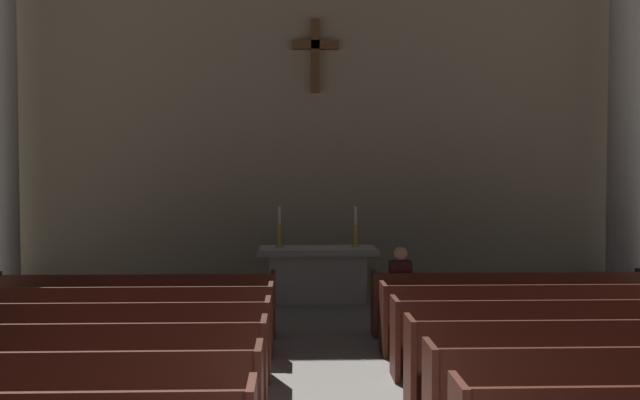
{
  "coord_description": "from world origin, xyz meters",
  "views": [
    {
      "loc": [
        -0.44,
        -4.22,
        2.47
      ],
      "look_at": [
        0.0,
        8.38,
        1.93
      ],
      "focal_mm": 42.51,
      "sensor_mm": 36.0,
      "label": 1
    }
  ],
  "objects_px": {
    "pew_left_row_4": "(63,367)",
    "pew_left_row_7": "(134,305)",
    "pew_right_row_6": "(535,318)",
    "pew_left_row_6": "(116,321)",
    "candlestick_right": "(355,234)",
    "altar": "(318,273)",
    "pew_right_row_4": "(605,362)",
    "candlestick_left": "(280,234)",
    "pew_left_row_5": "(93,341)",
    "lone_worshipper": "(400,288)",
    "pew_right_row_5": "(565,337)",
    "pew_right_row_7": "(510,303)",
    "column_right_fourth": "(626,111)"
  },
  "relations": [
    {
      "from": "pew_right_row_5",
      "to": "candlestick_left",
      "type": "distance_m",
      "value": 6.25
    },
    {
      "from": "pew_left_row_5",
      "to": "altar",
      "type": "relative_size",
      "value": 1.86
    },
    {
      "from": "pew_left_row_5",
      "to": "pew_right_row_5",
      "type": "distance_m",
      "value": 5.52
    },
    {
      "from": "pew_left_row_7",
      "to": "pew_right_row_6",
      "type": "xyz_separation_m",
      "value": [
        5.52,
        -1.14,
        0.0
      ]
    },
    {
      "from": "altar",
      "to": "candlestick_left",
      "type": "xyz_separation_m",
      "value": [
        -0.7,
        0.0,
        0.72
      ]
    },
    {
      "from": "candlestick_right",
      "to": "lone_worshipper",
      "type": "relative_size",
      "value": 0.57
    },
    {
      "from": "pew_left_row_6",
      "to": "pew_left_row_7",
      "type": "bearing_deg",
      "value": 90.0
    },
    {
      "from": "pew_left_row_4",
      "to": "pew_left_row_7",
      "type": "height_order",
      "value": "same"
    },
    {
      "from": "pew_left_row_5",
      "to": "pew_left_row_6",
      "type": "bearing_deg",
      "value": 90.0
    },
    {
      "from": "pew_right_row_6",
      "to": "column_right_fourth",
      "type": "distance_m",
      "value": 6.07
    },
    {
      "from": "pew_right_row_7",
      "to": "lone_worshipper",
      "type": "bearing_deg",
      "value": 178.63
    },
    {
      "from": "pew_left_row_4",
      "to": "pew_left_row_7",
      "type": "xyz_separation_m",
      "value": [
        0.0,
        3.41,
        0.0
      ]
    },
    {
      "from": "lone_worshipper",
      "to": "pew_left_row_6",
      "type": "bearing_deg",
      "value": -163.13
    },
    {
      "from": "candlestick_left",
      "to": "pew_right_row_6",
      "type": "bearing_deg",
      "value": -49.22
    },
    {
      "from": "pew_left_row_4",
      "to": "candlestick_left",
      "type": "xyz_separation_m",
      "value": [
        2.06,
        6.28,
        0.78
      ]
    },
    {
      "from": "pew_left_row_4",
      "to": "pew_right_row_6",
      "type": "height_order",
      "value": "same"
    },
    {
      "from": "lone_worshipper",
      "to": "pew_left_row_4",
      "type": "bearing_deg",
      "value": -138.35
    },
    {
      "from": "pew_right_row_4",
      "to": "candlestick_left",
      "type": "relative_size",
      "value": 5.44
    },
    {
      "from": "lone_worshipper",
      "to": "pew_right_row_4",
      "type": "bearing_deg",
      "value": -64.58
    },
    {
      "from": "altar",
      "to": "candlestick_left",
      "type": "bearing_deg",
      "value": 180.0
    },
    {
      "from": "pew_left_row_4",
      "to": "pew_right_row_5",
      "type": "distance_m",
      "value": 5.63
    },
    {
      "from": "pew_left_row_4",
      "to": "altar",
      "type": "relative_size",
      "value": 1.86
    },
    {
      "from": "pew_left_row_6",
      "to": "pew_right_row_4",
      "type": "relative_size",
      "value": 1.0
    },
    {
      "from": "pew_left_row_6",
      "to": "pew_right_row_5",
      "type": "xyz_separation_m",
      "value": [
        5.52,
        -1.14,
        0.0
      ]
    },
    {
      "from": "pew_right_row_7",
      "to": "candlestick_left",
      "type": "height_order",
      "value": "candlestick_left"
    },
    {
      "from": "pew_right_row_7",
      "to": "pew_right_row_4",
      "type": "bearing_deg",
      "value": -90.0
    },
    {
      "from": "pew_left_row_6",
      "to": "pew_right_row_4",
      "type": "xyz_separation_m",
      "value": [
        5.52,
        -2.27,
        0.0
      ]
    },
    {
      "from": "pew_left_row_5",
      "to": "candlestick_left",
      "type": "bearing_deg",
      "value": 68.19
    },
    {
      "from": "pew_left_row_6",
      "to": "column_right_fourth",
      "type": "relative_size",
      "value": 0.56
    },
    {
      "from": "pew_left_row_6",
      "to": "candlestick_right",
      "type": "distance_m",
      "value": 5.35
    },
    {
      "from": "candlestick_left",
      "to": "lone_worshipper",
      "type": "xyz_separation_m",
      "value": [
        1.82,
        -2.83,
        -0.56
      ]
    },
    {
      "from": "pew_right_row_6",
      "to": "altar",
      "type": "bearing_deg",
      "value": 124.53
    },
    {
      "from": "altar",
      "to": "pew_right_row_4",
      "type": "bearing_deg",
      "value": -66.29
    },
    {
      "from": "pew_right_row_4",
      "to": "pew_right_row_6",
      "type": "height_order",
      "value": "same"
    },
    {
      "from": "pew_right_row_6",
      "to": "lone_worshipper",
      "type": "relative_size",
      "value": 3.1
    },
    {
      "from": "pew_left_row_5",
      "to": "pew_right_row_5",
      "type": "xyz_separation_m",
      "value": [
        5.52,
        0.0,
        0.0
      ]
    },
    {
      "from": "pew_right_row_6",
      "to": "pew_right_row_7",
      "type": "distance_m",
      "value": 1.14
    },
    {
      "from": "pew_right_row_6",
      "to": "pew_left_row_5",
      "type": "bearing_deg",
      "value": -168.36
    },
    {
      "from": "pew_right_row_5",
      "to": "candlestick_right",
      "type": "distance_m",
      "value": 5.6
    },
    {
      "from": "pew_left_row_7",
      "to": "lone_worshipper",
      "type": "bearing_deg",
      "value": 0.58
    },
    {
      "from": "pew_right_row_6",
      "to": "pew_left_row_6",
      "type": "bearing_deg",
      "value": 180.0
    },
    {
      "from": "pew_right_row_5",
      "to": "pew_left_row_4",
      "type": "bearing_deg",
      "value": -168.36
    },
    {
      "from": "pew_right_row_5",
      "to": "candlestick_right",
      "type": "relative_size",
      "value": 5.44
    },
    {
      "from": "pew_right_row_4",
      "to": "altar",
      "type": "height_order",
      "value": "altar"
    },
    {
      "from": "pew_left_row_6",
      "to": "column_right_fourth",
      "type": "distance_m",
      "value": 10.06
    },
    {
      "from": "column_right_fourth",
      "to": "candlestick_right",
      "type": "xyz_separation_m",
      "value": [
        -5.13,
        -0.24,
        -2.29
      ]
    },
    {
      "from": "pew_left_row_4",
      "to": "altar",
      "type": "distance_m",
      "value": 6.86
    },
    {
      "from": "pew_right_row_7",
      "to": "altar",
      "type": "distance_m",
      "value": 3.98
    },
    {
      "from": "pew_left_row_6",
      "to": "pew_right_row_5",
      "type": "bearing_deg",
      "value": -11.64
    },
    {
      "from": "pew_left_row_7",
      "to": "pew_right_row_5",
      "type": "height_order",
      "value": "same"
    }
  ]
}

